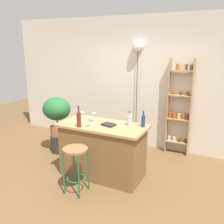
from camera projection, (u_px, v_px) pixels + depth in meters
The scene contains 15 objects.
ground at pixel (95, 183), 4.17m from camera, with size 12.00×12.00×0.00m, color brown.
back_wall at pixel (138, 83), 5.50m from camera, with size 6.40×0.10×2.80m, color beige.
kitchen_counter at pixel (103, 150), 4.31m from camera, with size 1.47×0.71×0.92m.
bar_stool at pixel (76, 159), 3.78m from camera, with size 0.37×0.37×0.72m.
spice_shelf at pixel (179, 107), 5.08m from camera, with size 0.48×0.15×1.96m.
plant_stool at pixel (59, 143), 5.34m from camera, with size 0.32×0.32×0.37m, color #2D2823.
potted_plant at pixel (57, 111), 5.16m from camera, with size 0.59×0.53×0.80m.
bottle_wine_red at pixel (143, 121), 4.05m from camera, with size 0.06×0.06×0.27m.
bottle_soda_blue at pixel (79, 119), 4.04m from camera, with size 0.07×0.07×0.35m.
bottle_spirits_clear at pixel (130, 120), 4.12m from camera, with size 0.08×0.08×0.24m.
wine_glass_left at pixel (94, 116), 4.29m from camera, with size 0.07×0.07×0.16m.
wine_glass_center at pixel (82, 115), 4.35m from camera, with size 0.07×0.07×0.16m.
wine_glass_right at pixel (90, 120), 4.02m from camera, with size 0.07×0.07×0.16m.
cookbook at pixel (109, 125), 4.14m from camera, with size 0.21×0.15×0.04m, color black.
pendant_globe_light at pixel (138, 47), 5.20m from camera, with size 0.23×0.23×2.30m.
Camera 1 is at (1.91, -3.21, 2.20)m, focal length 40.62 mm.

